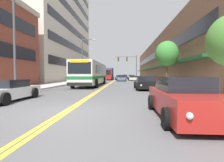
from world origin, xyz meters
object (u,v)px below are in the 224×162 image
car_charcoal_moving_lead (125,77)px  street_lamp_left_near (18,34)px  car_navy_parked_left_mid (93,78)px  car_white_parked_left_near (6,91)px  street_lamp_left_far (84,56)px  car_red_parked_right_foreground (184,99)px  car_slate_blue_moving_third (122,78)px  traffic_signal_mast (129,63)px  box_truck (108,74)px  street_tree_right_mid (167,54)px  city_bus (92,73)px  fire_hydrant (159,83)px  car_champagne_parked_right_far (133,78)px  car_black_parked_right_mid (145,83)px  car_silver_parked_right_end (131,77)px  car_dark_grey_moving_second (119,78)px

car_charcoal_moving_lead → street_lamp_left_near: 49.37m
car_navy_parked_left_mid → car_charcoal_moving_lead: size_ratio=0.89×
car_white_parked_left_near → street_lamp_left_far: (-0.67, 22.04, 4.16)m
car_red_parked_right_foreground → car_slate_blue_moving_third: size_ratio=1.01×
car_white_parked_left_near → car_red_parked_right_foreground: bearing=-19.8°
car_navy_parked_left_mid → traffic_signal_mast: traffic_signal_mast is taller
box_truck → street_tree_right_mid: street_tree_right_mid is taller
city_bus → car_charcoal_moving_lead: bearing=83.1°
car_charcoal_moving_lead → fire_hydrant: car_charcoal_moving_lead is taller
box_truck → street_tree_right_mid: 27.39m
box_truck → fire_hydrant: bearing=-73.4°
car_white_parked_left_near → street_lamp_left_near: street_lamp_left_near is taller
fire_hydrant → car_navy_parked_left_mid: bearing=120.3°
car_champagne_parked_right_far → box_truck: 7.32m
city_bus → box_truck: 22.06m
city_bus → fire_hydrant: (7.96, -4.40, -1.11)m
car_red_parked_right_foreground → traffic_signal_mast: bearing=91.5°
traffic_signal_mast → street_tree_right_mid: (3.44, -22.88, -0.57)m
car_slate_blue_moving_third → box_truck: size_ratio=0.57×
car_black_parked_right_mid → street_lamp_left_far: bearing=124.0°
car_red_parked_right_foreground → fire_hydrant: bearing=82.7°
car_white_parked_left_near → box_truck: bearing=86.2°
car_black_parked_right_mid → street_tree_right_mid: bearing=34.7°
car_silver_parked_right_end → car_dark_grey_moving_second: 4.56m
city_bus → car_silver_parked_right_end: city_bus is taller
car_champagne_parked_right_far → traffic_signal_mast: traffic_signal_mast is taller
car_red_parked_right_foreground → car_dark_grey_moving_second: (-3.34, 39.51, -0.07)m
car_navy_parked_left_mid → street_tree_right_mid: street_tree_right_mid is taller
car_black_parked_right_mid → car_champagne_parked_right_far: 23.96m
traffic_signal_mast → box_truck: bearing=150.8°
car_navy_parked_left_mid → street_tree_right_mid: (11.13, -16.91, 3.05)m
car_black_parked_right_mid → car_champagne_parked_right_far: bearing=90.1°
car_white_parked_left_near → box_truck: size_ratio=0.58×
car_silver_parked_right_end → traffic_signal_mast: 7.81m
car_white_parked_left_near → car_red_parked_right_foreground: (8.64, -3.12, 0.09)m
city_bus → box_truck: (0.09, 22.06, -0.07)m
car_navy_parked_left_mid → car_charcoal_moving_lead: (6.77, 24.29, -0.01)m
street_tree_right_mid → car_red_parked_right_foreground: bearing=-100.9°
car_silver_parked_right_end → street_lamp_left_far: bearing=-117.8°
city_bus → car_navy_parked_left_mid: city_bus is taller
car_charcoal_moving_lead → fire_hydrant: 41.95m
street_tree_right_mid → fire_hydrant: size_ratio=5.83×
car_red_parked_right_foreground → car_champagne_parked_right_far: size_ratio=0.93×
car_white_parked_left_near → car_champagne_parked_right_far: (8.64, 32.12, -0.02)m
car_black_parked_right_mid → street_lamp_left_far: size_ratio=0.60×
car_white_parked_left_near → street_tree_right_mid: bearing=41.5°
city_bus → car_silver_parked_right_end: (6.30, 25.93, -1.06)m
traffic_signal_mast → car_slate_blue_moving_third: bearing=-111.7°
car_dark_grey_moving_second → car_black_parked_right_mid: bearing=-83.2°
city_bus → fire_hydrant: bearing=-28.9°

